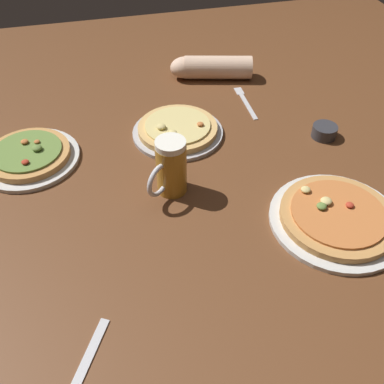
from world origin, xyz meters
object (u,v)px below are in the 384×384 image
object	(u,v)px
pizza_plate_side	(29,156)
ramekin_sauce	(324,131)
pizza_plate_near	(337,217)
beer_mug_dark	(170,168)
fork_left	(246,102)
diner_arm	(208,67)
knife_right	(79,376)
pizza_plate_far	(178,130)

from	to	relation	value
pizza_plate_side	ramekin_sauce	xyz separation A→B (m)	(0.84, -0.10, 0.00)
pizza_plate_side	pizza_plate_near	bearing A→B (deg)	-30.45
beer_mug_dark	fork_left	world-z (taller)	beer_mug_dark
ramekin_sauce	diner_arm	distance (m)	0.48
beer_mug_dark	ramekin_sauce	size ratio (longest dim) A/B	2.11
ramekin_sauce	knife_right	xyz separation A→B (m)	(-0.74, -0.55, -0.02)
beer_mug_dark	knife_right	bearing A→B (deg)	-120.81
fork_left	knife_right	world-z (taller)	same
pizza_plate_side	diner_arm	bearing A→B (deg)	28.22
fork_left	pizza_plate_far	bearing A→B (deg)	-154.82
ramekin_sauce	knife_right	distance (m)	0.92
pizza_plate_near	diner_arm	world-z (taller)	diner_arm
beer_mug_dark	ramekin_sauce	xyz separation A→B (m)	(0.48, 0.12, -0.06)
pizza_plate_near	fork_left	distance (m)	0.56
beer_mug_dark	ramekin_sauce	bearing A→B (deg)	13.66
pizza_plate_side	beer_mug_dark	bearing A→B (deg)	-31.15
pizza_plate_side	knife_right	world-z (taller)	pizza_plate_side
ramekin_sauce	diner_arm	xyz separation A→B (m)	(-0.23, 0.42, 0.02)
pizza_plate_far	knife_right	bearing A→B (deg)	-116.25
beer_mug_dark	knife_right	size ratio (longest dim) A/B	0.73
pizza_plate_near	pizza_plate_far	world-z (taller)	same
beer_mug_dark	knife_right	xyz separation A→B (m)	(-0.26, -0.43, -0.07)
pizza_plate_far	knife_right	size ratio (longest dim) A/B	1.28
fork_left	knife_right	distance (m)	0.98
beer_mug_dark	knife_right	world-z (taller)	beer_mug_dark
pizza_plate_near	diner_arm	size ratio (longest dim) A/B	1.11
pizza_plate_near	fork_left	size ratio (longest dim) A/B	1.60
fork_left	knife_right	bearing A→B (deg)	-126.59
knife_right	pizza_plate_side	bearing A→B (deg)	98.53
pizza_plate_far	fork_left	bearing A→B (deg)	25.18
beer_mug_dark	ramekin_sauce	world-z (taller)	beer_mug_dark
ramekin_sauce	pizza_plate_near	bearing A→B (deg)	-111.80
pizza_plate_near	knife_right	world-z (taller)	pizza_plate_near
diner_arm	pizza_plate_far	bearing A→B (deg)	-120.44
pizza_plate_far	knife_right	xyz separation A→B (m)	(-0.33, -0.66, -0.01)
pizza_plate_near	ramekin_sauce	xyz separation A→B (m)	(0.13, 0.32, 0.00)
pizza_plate_side	beer_mug_dark	world-z (taller)	beer_mug_dark
pizza_plate_far	ramekin_sauce	xyz separation A→B (m)	(0.41, -0.11, 0.00)
pizza_plate_side	ramekin_sauce	size ratio (longest dim) A/B	3.79
pizza_plate_far	pizza_plate_near	bearing A→B (deg)	-56.73
fork_left	knife_right	size ratio (longest dim) A/B	0.95
fork_left	knife_right	xyz separation A→B (m)	(-0.58, -0.78, 0.00)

